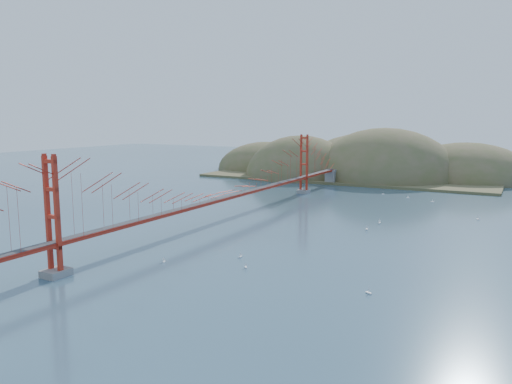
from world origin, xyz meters
The scene contains 13 objects.
ground centered at (0.00, 0.00, 0.00)m, with size 320.00×320.00×0.00m, color #304C60.
bridge centered at (0.00, 0.18, 7.01)m, with size 2.20×94.40×12.00m.
far_headlands centered at (2.21, 68.52, 0.00)m, with size 84.00×58.00×25.00m.
sailboat_10 centered at (6.00, -21.36, 0.14)m, with size 0.49×0.51×0.57m.
sailboat_7 centered at (19.63, 33.80, 0.15)m, with size 0.57×0.56×0.64m.
sailboat_12 centered at (14.34, 36.27, 0.13)m, with size 0.49×0.44×0.56m.
sailboat_1 centered at (20.41, 3.74, 0.15)m, with size 0.64×0.64×0.71m.
sailboat_15 centered at (33.00, 18.17, 0.15)m, with size 0.63×0.63×0.66m.
sailboat_6 centered at (14.55, -19.05, 0.15)m, with size 0.63×0.63×0.66m.
sailboat_14 centered at (20.85, 8.63, 0.15)m, with size 0.48×0.59×0.70m.
sailboat_2 centered at (27.50, -20.43, 0.15)m, with size 0.65×0.65×0.71m.
sailboat_0 centered at (12.17, -15.97, 0.14)m, with size 0.42×0.53×0.63m.
sailboat_extra_0 centered at (24.47, 31.28, 0.14)m, with size 0.56×0.56×0.61m.
Camera 1 is at (38.53, -61.17, 15.00)m, focal length 35.00 mm.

